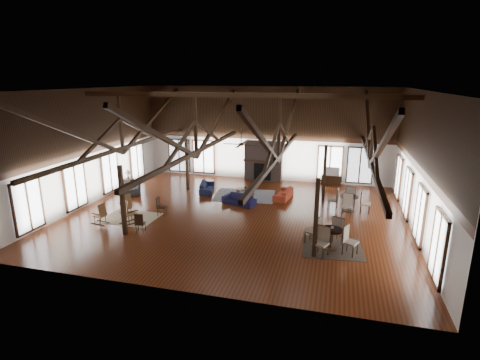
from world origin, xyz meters
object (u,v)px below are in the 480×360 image
(coffee_table, at_px, (245,189))
(cafe_table_far, at_px, (349,201))
(sofa_orange, at_px, (283,193))
(tv_console, at_px, (331,180))
(sofa_navy_left, at_px, (207,187))
(sofa_navy_front, at_px, (239,200))
(cafe_table_near, at_px, (331,235))
(armchair, at_px, (130,189))

(coffee_table, xyz_separation_m, cafe_table_far, (5.67, -1.21, 0.20))
(sofa_orange, bearing_deg, tv_console, 151.48)
(sofa_orange, height_order, tv_console, tv_console)
(sofa_navy_left, xyz_separation_m, cafe_table_far, (8.06, -1.36, 0.28))
(sofa_navy_front, bearing_deg, sofa_orange, 56.19)
(tv_console, bearing_deg, cafe_table_far, -78.19)
(tv_console, bearing_deg, sofa_navy_left, -154.41)
(coffee_table, height_order, tv_console, tv_console)
(sofa_orange, xyz_separation_m, cafe_table_far, (3.49, -1.23, 0.28))
(sofa_orange, bearing_deg, sofa_navy_front, -45.47)
(sofa_navy_left, distance_m, tv_console, 7.84)
(sofa_navy_front, height_order, sofa_navy_left, sofa_navy_left)
(sofa_orange, xyz_separation_m, tv_console, (2.50, 3.52, 0.03))
(cafe_table_near, distance_m, tv_console, 9.42)
(sofa_navy_front, xyz_separation_m, tv_console, (4.63, 5.16, 0.04))
(sofa_navy_left, xyz_separation_m, armchair, (-4.04, -1.79, 0.06))
(coffee_table, relative_size, armchair, 1.10)
(sofa_orange, distance_m, cafe_table_far, 3.71)
(sofa_orange, bearing_deg, cafe_table_far, 77.57)
(armchair, height_order, cafe_table_far, cafe_table_far)
(sofa_navy_left, xyz_separation_m, cafe_table_near, (7.30, -6.02, 0.29))
(armchair, xyz_separation_m, cafe_table_far, (12.10, 0.43, 0.21))
(coffee_table, xyz_separation_m, tv_console, (4.68, 3.53, -0.05))
(coffee_table, bearing_deg, cafe_table_near, -59.43)
(cafe_table_near, bearing_deg, sofa_navy_front, 138.82)
(armchair, distance_m, cafe_table_near, 12.10)
(armchair, relative_size, cafe_table_near, 0.48)
(sofa_navy_front, xyz_separation_m, armchair, (-6.48, -0.01, 0.07))
(tv_console, bearing_deg, cafe_table_near, -88.61)
(sofa_orange, xyz_separation_m, armchair, (-8.60, -1.65, 0.06))
(armchair, relative_size, tv_console, 0.85)
(armchair, bearing_deg, coffee_table, -33.63)
(armchair, xyz_separation_m, cafe_table_near, (11.34, -4.24, 0.23))
(sofa_orange, height_order, cafe_table_far, cafe_table_far)
(coffee_table, height_order, armchair, armchair)
(coffee_table, bearing_deg, sofa_orange, -8.98)
(coffee_table, height_order, cafe_table_near, cafe_table_near)
(cafe_table_near, bearing_deg, cafe_table_far, 80.70)
(armchair, distance_m, cafe_table_far, 12.11)
(coffee_table, distance_m, armchair, 6.63)
(cafe_table_near, xyz_separation_m, cafe_table_far, (0.76, 4.66, -0.01))
(coffee_table, distance_m, cafe_table_far, 5.80)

